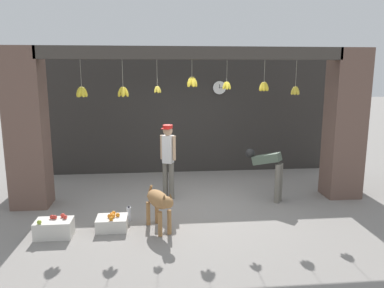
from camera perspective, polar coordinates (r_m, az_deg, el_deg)
name	(u,v)px	position (r m, az deg, el deg)	size (l,w,h in m)	color
ground_plane	(194,205)	(7.57, 0.29, -9.31)	(60.00, 60.00, 0.00)	gray
shop_back_wall	(184,114)	(9.77, -1.28, 4.64)	(7.68, 0.12, 3.09)	#2D2B28
shop_pillar_left	(27,129)	(7.84, -23.84, 2.11)	(0.70, 0.60, 3.09)	brown
shop_pillar_right	(345,124)	(8.41, 22.26, 2.78)	(0.70, 0.60, 3.09)	brown
storefront_awning	(193,56)	(7.22, 0.14, 13.25)	(5.78, 0.30, 0.95)	#3D3833
dog	(159,202)	(6.30, -5.02, -8.73)	(0.53, 0.95, 0.73)	#9E7042
shopkeeper	(168,156)	(7.74, -3.67, -1.88)	(0.32, 0.29, 1.56)	#6B665B
worker_stooping	(269,168)	(7.84, 11.64, -3.54)	(0.70, 0.60, 1.04)	#6B665B
fruit_crate_oranges	(112,223)	(6.59, -12.08, -11.68)	(0.51, 0.40, 0.28)	silver
fruit_crate_apples	(54,228)	(6.57, -20.27, -11.93)	(0.58, 0.37, 0.35)	silver
water_bottle	(129,214)	(6.88, -9.59, -10.46)	(0.08, 0.08, 0.28)	silver
wall_clock	(219,88)	(9.75, 4.21, 8.56)	(0.36, 0.03, 0.36)	black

